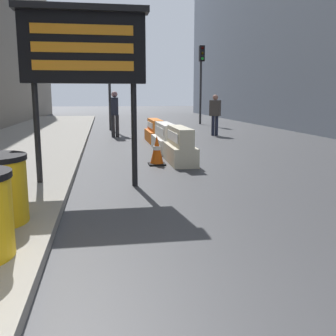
{
  "coord_description": "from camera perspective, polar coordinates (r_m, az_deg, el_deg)",
  "views": [
    {
      "loc": [
        0.59,
        -2.01,
        1.6
      ],
      "look_at": [
        1.63,
        4.31,
        0.42
      ],
      "focal_mm": 42.0,
      "sensor_mm": 36.0,
      "label": 1
    }
  ],
  "objects": [
    {
      "name": "traffic_light_near_curb",
      "position": [
        18.67,
        -8.57,
        15.22
      ],
      "size": [
        0.28,
        0.45,
        4.43
      ],
      "color": "#2D2D30",
      "rests_on": "ground_plane"
    },
    {
      "name": "traffic_light_far_side",
      "position": [
        22.64,
        4.86,
        14.25
      ],
      "size": [
        0.28,
        0.45,
        4.32
      ],
      "color": "#2D2D30",
      "rests_on": "ground_plane"
    },
    {
      "name": "traffic_cone_near",
      "position": [
        9.17,
        -1.63,
        2.55
      ],
      "size": [
        0.39,
        0.39,
        0.7
      ],
      "color": "black",
      "rests_on": "ground_plane"
    },
    {
      "name": "pedestrian_passerby",
      "position": [
        15.52,
        -7.73,
        8.3
      ],
      "size": [
        0.3,
        0.47,
        1.77
      ],
      "rotation": [
        0.0,
        0.0,
        1.53
      ],
      "color": "#333338",
      "rests_on": "ground_plane"
    },
    {
      "name": "jersey_barrier_orange_near",
      "position": [
        13.92,
        -1.88,
        5.27
      ],
      "size": [
        0.58,
        1.81,
        0.79
      ],
      "color": "orange",
      "rests_on": "ground_plane"
    },
    {
      "name": "message_board",
      "position": [
        6.96,
        -12.17,
        16.51
      ],
      "size": [
        2.18,
        0.36,
        3.04
      ],
      "color": "black",
      "rests_on": "ground_plane"
    },
    {
      "name": "traffic_cone_mid",
      "position": [
        12.43,
        -1.11,
        4.4
      ],
      "size": [
        0.33,
        0.33,
        0.6
      ],
      "color": "black",
      "rests_on": "ground_plane"
    },
    {
      "name": "pedestrian_worker",
      "position": [
        16.13,
        6.85,
        8.13
      ],
      "size": [
        0.5,
        0.44,
        1.64
      ],
      "rotation": [
        0.0,
        0.0,
        2.63
      ],
      "color": "#23283D",
      "rests_on": "ground_plane"
    },
    {
      "name": "jersey_barrier_cream",
      "position": [
        9.44,
        1.74,
        3.02
      ],
      "size": [
        0.57,
        1.65,
        0.86
      ],
      "color": "beige",
      "rests_on": "ground_plane"
    },
    {
      "name": "jersey_barrier_white",
      "position": [
        11.57,
        -0.33,
        4.26
      ],
      "size": [
        0.63,
        2.02,
        0.8
      ],
      "color": "silver",
      "rests_on": "ground_plane"
    }
  ]
}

